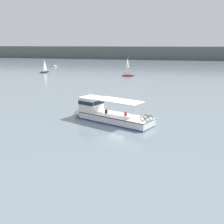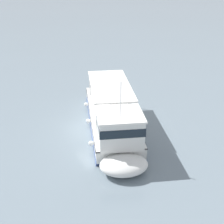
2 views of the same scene
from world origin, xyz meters
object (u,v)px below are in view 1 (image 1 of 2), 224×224
at_px(ferry_main, 106,114).
at_px(sailboat_near_starboard, 128,75).
at_px(sailboat_far_left, 44,71).
at_px(sailboat_off_bow, 128,67).
at_px(motorboat_outer_anchorage, 54,65).

xyz_separation_m(ferry_main, sailboat_near_starboard, (-7.81, 54.30, -0.47)).
xyz_separation_m(sailboat_far_left, sailboat_off_bow, (27.77, 24.71, 0.00)).
distance_m(sailboat_far_left, sailboat_off_bow, 37.17).
height_order(sailboat_near_starboard, motorboat_outer_anchorage, sailboat_near_starboard).
bearing_deg(sailboat_far_left, motorboat_outer_anchorage, 109.06).
height_order(sailboat_near_starboard, sailboat_off_bow, same).
bearing_deg(motorboat_outer_anchorage, sailboat_off_bow, -3.65).
bearing_deg(ferry_main, sailboat_far_left, 125.51).
relative_size(ferry_main, sailboat_off_bow, 2.40).
height_order(sailboat_near_starboard, sailboat_far_left, same).
distance_m(ferry_main, motorboat_outer_anchorage, 98.87).
bearing_deg(sailboat_near_starboard, motorboat_outer_anchorage, 144.44).
relative_size(ferry_main, sailboat_far_left, 2.40).
xyz_separation_m(sailboat_far_left, motorboat_outer_anchorage, (-9.35, 27.07, 0.00)).
height_order(ferry_main, sailboat_near_starboard, sailboat_near_starboard).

